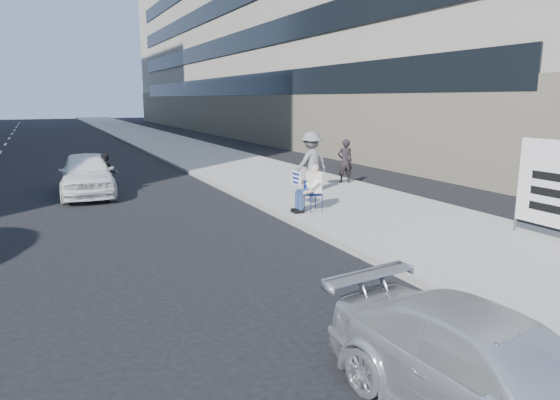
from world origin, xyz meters
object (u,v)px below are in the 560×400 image
jogger (311,163)px  pedestrian_woman (345,161)px  parked_sedan (496,377)px  seated_protester (309,185)px  white_sedan_near (87,174)px  motorcycle (107,176)px

jogger → pedestrian_woman: bearing=-162.5°
jogger → parked_sedan: 11.91m
seated_protester → jogger: size_ratio=0.65×
jogger → white_sedan_near: size_ratio=0.48×
seated_protester → jogger: jogger is taller
seated_protester → white_sedan_near: 8.00m
pedestrian_woman → parked_sedan: (-6.30, -12.39, -0.39)m
parked_sedan → white_sedan_near: white_sedan_near is taller
parked_sedan → white_sedan_near: (-2.44, 14.81, 0.16)m
jogger → white_sedan_near: 7.57m
jogger → parked_sedan: jogger is taller
motorcycle → white_sedan_near: bearing=157.7°
parked_sedan → seated_protester: bearing=65.5°
jogger → parked_sedan: size_ratio=0.52×
seated_protester → motorcycle: size_ratio=0.64×
jogger → seated_protester: bearing=47.1°
white_sedan_near → parked_sedan: bearing=-76.6°
seated_protester → jogger: bearing=59.9°
seated_protester → white_sedan_near: bearing=130.8°
parked_sedan → motorcycle: motorcycle is taller
pedestrian_woman → white_sedan_near: bearing=-2.6°
motorcycle → pedestrian_woman: bearing=-12.8°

